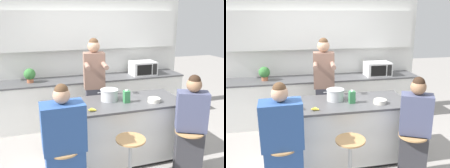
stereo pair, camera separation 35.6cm
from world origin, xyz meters
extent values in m
plane|color=gray|center=(0.00, 0.00, 0.00)|extent=(16.00, 16.00, 0.00)
cube|color=silver|center=(0.00, 1.89, 1.35)|extent=(4.18, 0.06, 2.70)
cube|color=white|center=(0.00, 1.78, 1.83)|extent=(3.85, 0.16, 0.75)
cube|color=white|center=(0.00, 1.54, 0.43)|extent=(3.85, 0.61, 0.87)
cube|color=#4C4C4F|center=(0.00, 1.54, 0.88)|extent=(3.88, 0.64, 0.03)
cube|color=black|center=(0.00, 0.00, 0.03)|extent=(1.88, 0.66, 0.06)
cube|color=white|center=(0.00, 0.00, 0.47)|extent=(1.96, 0.74, 0.83)
cube|color=#4C4C4F|center=(0.00, 0.00, 0.90)|extent=(2.00, 0.78, 0.03)
cylinder|color=tan|center=(-0.80, -0.68, 0.67)|extent=(0.37, 0.37, 0.02)
cylinder|color=#B7BABC|center=(0.00, -0.68, 0.34)|extent=(0.04, 0.04, 0.65)
cylinder|color=tan|center=(0.00, -0.68, 0.67)|extent=(0.37, 0.37, 0.02)
cylinder|color=#B7BABC|center=(0.80, -0.71, 0.34)|extent=(0.04, 0.04, 0.65)
cylinder|color=tan|center=(0.80, -0.71, 0.67)|extent=(0.37, 0.37, 0.02)
cube|color=#383842|center=(-0.12, 0.69, 0.47)|extent=(0.31, 0.25, 0.94)
cube|color=#896656|center=(-0.12, 0.69, 1.24)|extent=(0.36, 0.26, 0.59)
cylinder|color=#896656|center=(-0.28, 0.43, 1.37)|extent=(0.11, 0.33, 0.07)
cylinder|color=#896656|center=(-0.01, 0.40, 1.37)|extent=(0.11, 0.33, 0.07)
sphere|color=tan|center=(-0.12, 0.69, 1.64)|extent=(0.22, 0.22, 0.20)
sphere|color=#513823|center=(-0.12, 0.69, 1.69)|extent=(0.17, 0.17, 0.16)
cube|color=#2D5193|center=(-0.79, -0.68, 0.95)|extent=(0.48, 0.30, 0.54)
sphere|color=tan|center=(-0.79, -0.68, 1.31)|extent=(0.19, 0.19, 0.18)
sphere|color=#513823|center=(-0.79, -0.68, 1.37)|extent=(0.15, 0.15, 0.15)
cube|color=#333338|center=(0.83, -0.68, 0.34)|extent=(0.42, 0.39, 0.68)
cube|color=#474C6B|center=(0.83, -0.68, 0.94)|extent=(0.44, 0.36, 0.51)
sphere|color=#936B4C|center=(0.83, -0.68, 1.29)|extent=(0.25, 0.25, 0.19)
sphere|color=black|center=(0.83, -0.68, 1.34)|extent=(0.20, 0.20, 0.15)
cylinder|color=#B7BABC|center=(-0.04, 0.10, 1.00)|extent=(0.25, 0.25, 0.16)
cylinder|color=#B7BABC|center=(-0.04, 0.10, 1.08)|extent=(0.26, 0.26, 0.01)
cylinder|color=#B7BABC|center=(-0.18, 0.10, 1.05)|extent=(0.05, 0.01, 0.01)
cylinder|color=#B7BABC|center=(0.11, 0.10, 1.05)|extent=(0.05, 0.01, 0.01)
cylinder|color=silver|center=(0.56, -0.16, 0.95)|extent=(0.18, 0.18, 0.06)
cylinder|color=orange|center=(-0.62, -0.18, 0.96)|extent=(0.08, 0.08, 0.09)
torus|color=orange|center=(-0.57, -0.18, 0.96)|extent=(0.04, 0.01, 0.04)
ellipsoid|color=yellow|center=(-0.37, -0.26, 0.94)|extent=(0.10, 0.04, 0.04)
ellipsoid|color=yellow|center=(-0.40, -0.23, 0.94)|extent=(0.08, 0.09, 0.04)
ellipsoid|color=yellow|center=(-0.35, -0.23, 0.94)|extent=(0.09, 0.09, 0.04)
cube|color=#38844C|center=(0.17, -0.06, 1.00)|extent=(0.08, 0.08, 0.17)
cylinder|color=white|center=(0.17, -0.06, 1.10)|extent=(0.04, 0.04, 0.02)
cube|color=white|center=(1.12, 1.50, 1.04)|extent=(0.51, 0.38, 0.28)
cube|color=black|center=(1.08, 1.31, 1.04)|extent=(0.32, 0.01, 0.21)
cube|color=black|center=(1.31, 1.31, 1.04)|extent=(0.09, 0.01, 0.22)
cylinder|color=#A86042|center=(-1.14, 1.54, 0.94)|extent=(0.12, 0.12, 0.07)
sphere|color=#387538|center=(-1.14, 1.54, 1.06)|extent=(0.21, 0.21, 0.21)
camera|label=1|loc=(-1.03, -3.20, 2.13)|focal=40.00mm
camera|label=2|loc=(-0.68, -3.29, 2.13)|focal=40.00mm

